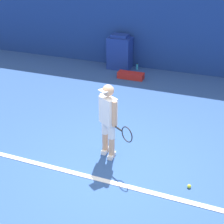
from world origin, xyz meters
name	(u,v)px	position (x,y,z in m)	size (l,w,h in m)	color
ground_plane	(111,170)	(0.00, 0.00, 0.00)	(24.00, 24.00, 0.00)	#2D5193
back_wall	(176,28)	(0.00, 5.83, 1.46)	(24.00, 0.10, 2.91)	navy
court_baseline	(104,181)	(0.00, -0.32, 0.01)	(21.60, 0.10, 0.01)	white
tennis_player	(109,119)	(-0.22, 0.46, 0.84)	(0.83, 0.58, 1.52)	tan
tennis_ball	(189,186)	(1.45, 0.05, 0.03)	(0.07, 0.07, 0.07)	#D1E533
covered_chair	(120,52)	(-1.78, 5.44, 0.56)	(0.78, 0.58, 1.18)	navy
equipment_bag	(131,76)	(-1.11, 4.63, 0.10)	(0.84, 0.31, 0.20)	#B2231E
water_bottle	(137,67)	(-1.17, 5.53, 0.10)	(0.07, 0.07, 0.21)	#33ADD6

